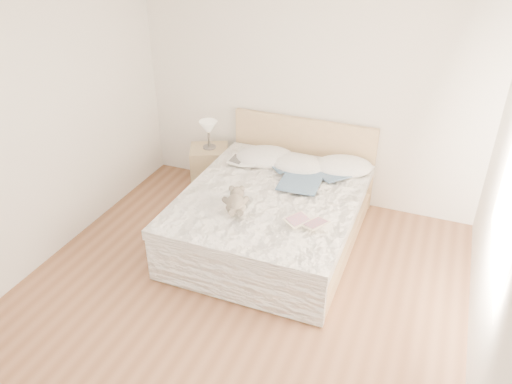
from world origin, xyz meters
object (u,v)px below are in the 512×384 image
nightstand (210,169)px  teddy_bear (235,208)px  table_lamp (209,129)px  bed (274,214)px  childrens_book (307,222)px  photo_book (244,162)px

nightstand → teddy_bear: bearing=-54.1°
table_lamp → teddy_bear: size_ratio=1.07×
teddy_bear → bed: bearing=46.3°
table_lamp → childrens_book: 2.01m
nightstand → photo_book: 0.75m
photo_book → childrens_book: (1.00, -0.90, 0.00)m
teddy_bear → photo_book: bearing=83.9°
photo_book → childrens_book: size_ratio=1.00×
photo_book → nightstand: bearing=152.5°
photo_book → childrens_book: bearing=-42.5°
table_lamp → teddy_bear: bearing=-54.4°
childrens_book → photo_book: bearing=167.9°
table_lamp → childrens_book: bearing=-37.5°
nightstand → teddy_bear: teddy_bear is taller
bed → table_lamp: bed is taller
table_lamp → childrens_book: size_ratio=0.99×
nightstand → childrens_book: size_ratio=1.63×
nightstand → photo_book: size_ratio=1.63×
teddy_bear → childrens_book: bearing=-20.3°
bed → nightstand: bearing=147.0°
table_lamp → photo_book: bearing=-28.1°
nightstand → teddy_bear: (0.91, -1.26, 0.37)m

